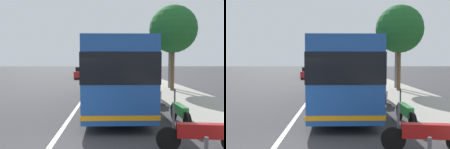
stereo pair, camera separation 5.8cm
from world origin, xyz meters
The scene contains 11 objects.
sidewalk_curb centered at (10.00, -6.58, 0.07)m, with size 110.00×3.60×0.14m, color #9E998E.
lane_divider_line centered at (10.00, 0.00, 0.00)m, with size 110.00×0.16×0.01m, color silver.
coach_bus centered at (8.50, -1.91, 1.82)m, with size 12.36×2.71×3.22m.
motorcycle_by_tree centered at (1.14, -4.01, 0.49)m, with size 0.37×2.30×1.27m.
motorcycle_angled centered at (3.67, -4.26, 0.49)m, with size 2.30×0.24×1.29m.
motorcycle_mid_row centered at (7.45, -4.30, 0.46)m, with size 1.97×0.65×1.24m.
car_far_distant centered at (27.71, 2.18, 0.74)m, with size 4.65×1.90×1.60m.
car_side_street centered at (41.78, 2.26, 0.70)m, with size 4.79×2.03×1.48m.
car_ahead_same_lane centered at (49.80, -2.57, 0.70)m, with size 4.33×2.13×1.46m.
roadside_tree_mid_block centered at (12.85, -6.54, 4.82)m, with size 3.61×3.61×6.64m.
utility_pole centered at (14.66, -6.82, 3.38)m, with size 0.26×0.26×6.76m, color slate.
Camera 1 is at (-4.63, -1.64, 2.36)m, focal length 36.58 mm.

